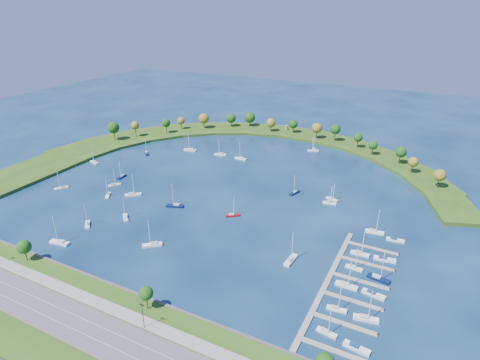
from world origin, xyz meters
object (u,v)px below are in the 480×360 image
at_px(moored_boat_3, 314,148).
at_px(docked_boat_3, 366,318).
at_px(moored_boat_19, 108,195).
at_px(docked_boat_9, 384,259).
at_px(moored_boat_16, 133,194).
at_px(moored_boat_10, 146,153).
at_px(moored_boat_5, 87,224).
at_px(docked_boat_8, 360,253).
at_px(moored_boat_20, 60,242).
at_px(docked_boat_1, 356,348).
at_px(moored_boat_18, 125,217).
at_px(docked_boat_0, 327,332).
at_px(moored_boat_0, 233,215).
at_px(moored_boat_9, 114,185).
at_px(moored_boat_2, 329,202).
at_px(moored_boat_11, 175,205).
at_px(docked_boat_2, 337,308).
at_px(moored_boat_7, 332,199).
at_px(docked_boat_6, 354,267).
at_px(docked_boat_4, 346,285).
at_px(docked_boat_7, 378,278).
at_px(moored_boat_21, 94,162).
at_px(moored_boat_14, 122,176).
at_px(moored_boat_1, 190,149).
at_px(moored_boat_12, 295,192).
at_px(moored_boat_4, 220,154).
at_px(moored_boat_17, 152,244).
at_px(moored_boat_13, 313,150).
at_px(docked_boat_11, 395,240).
at_px(moored_boat_8, 291,259).
at_px(moored_boat_15, 241,158).
at_px(docked_boat_5, 373,294).
at_px(docked_boat_10, 375,231).
at_px(moored_boat_6, 61,188).
at_px(harbor_tower, 286,128).

relative_size(moored_boat_3, docked_boat_3, 0.71).
bearing_deg(moored_boat_19, docked_boat_9, 60.78).
bearing_deg(moored_boat_16, moored_boat_10, 82.32).
bearing_deg(moored_boat_5, docked_boat_8, -118.37).
height_order(moored_boat_20, docked_boat_1, moored_boat_20).
relative_size(moored_boat_18, docked_boat_0, 1.09).
relative_size(moored_boat_3, moored_boat_20, 0.65).
distance_m(moored_boat_0, moored_boat_9, 82.01).
height_order(moored_boat_0, moored_boat_2, moored_boat_0).
relative_size(moored_boat_11, docked_boat_2, 1.28).
height_order(moored_boat_7, docked_boat_6, docked_boat_6).
bearing_deg(docked_boat_4, docked_boat_1, -69.03).
height_order(moored_boat_10, docked_boat_7, docked_boat_7).
distance_m(moored_boat_9, moored_boat_16, 19.91).
bearing_deg(docked_boat_0, moored_boat_21, 165.46).
height_order(moored_boat_14, moored_boat_21, moored_boat_21).
bearing_deg(moored_boat_1, docked_boat_0, 125.17).
xyz_separation_m(moored_boat_5, moored_boat_19, (-14.91, 29.79, -0.02)).
relative_size(moored_boat_10, moored_boat_12, 1.05).
height_order(moored_boat_4, moored_boat_21, moored_boat_4).
distance_m(moored_boat_12, docked_boat_3, 103.02).
xyz_separation_m(moored_boat_7, moored_boat_16, (-104.01, -47.26, 0.09)).
xyz_separation_m(moored_boat_3, moored_boat_18, (-54.22, -147.12, 0.05)).
bearing_deg(moored_boat_17, moored_boat_13, -139.40).
distance_m(moored_boat_11, docked_boat_11, 113.69).
xyz_separation_m(moored_boat_8, docked_boat_4, (25.52, -6.01, -0.03)).
xyz_separation_m(moored_boat_1, moored_boat_21, (-45.35, -51.56, -0.08)).
bearing_deg(moored_boat_15, moored_boat_13, -134.29).
bearing_deg(moored_boat_4, docked_boat_5, 121.73).
relative_size(moored_boat_7, docked_boat_3, 0.81).
bearing_deg(moored_boat_1, moored_boat_19, 78.35).
bearing_deg(docked_boat_9, docked_boat_6, -138.42).
xyz_separation_m(docked_boat_0, docked_boat_4, (-0.03, 27.56, 0.06)).
bearing_deg(moored_boat_14, moored_boat_7, 98.62).
height_order(moored_boat_4, docked_boat_1, moored_boat_4).
relative_size(moored_boat_2, moored_boat_20, 0.76).
xyz_separation_m(moored_boat_19, moored_boat_20, (16.15, -47.90, 0.11)).
xyz_separation_m(moored_boat_7, docked_boat_10, (27.97, -25.66, 0.07)).
bearing_deg(moored_boat_12, docked_boat_6, 56.24).
height_order(docked_boat_3, docked_boat_9, docked_boat_3).
height_order(moored_boat_6, moored_boat_13, moored_boat_13).
bearing_deg(moored_boat_3, moored_boat_20, 119.32).
distance_m(moored_boat_1, moored_boat_14, 63.09).
xyz_separation_m(docked_boat_6, docked_boat_10, (2.37, 33.43, 0.07)).
height_order(moored_boat_17, moored_boat_21, moored_boat_17).
bearing_deg(moored_boat_15, moored_boat_12, 147.96).
distance_m(harbor_tower, docked_boat_2, 216.94).
bearing_deg(moored_boat_21, moored_boat_10, -112.45).
bearing_deg(moored_boat_14, moored_boat_17, 46.66).
distance_m(moored_boat_19, docked_boat_7, 152.72).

